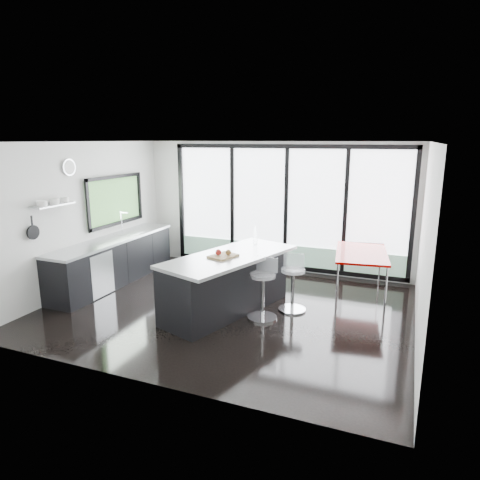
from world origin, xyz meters
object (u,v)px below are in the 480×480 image
at_px(island, 226,282).
at_px(bar_stool_far, 293,290).
at_px(bar_stool_near, 262,296).
at_px(red_table, 360,274).

distance_m(island, bar_stool_far, 1.12).
relative_size(island, bar_stool_near, 3.45).
distance_m(bar_stool_far, red_table, 1.50).
bearing_deg(bar_stool_near, island, -179.65).
relative_size(bar_stool_near, bar_stool_far, 1.03).
bearing_deg(red_table, island, -141.41).
bearing_deg(bar_stool_near, red_table, 57.84).
height_order(bar_stool_near, bar_stool_far, bar_stool_near).
bearing_deg(red_table, bar_stool_far, -129.98).
height_order(bar_stool_far, red_table, red_table).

